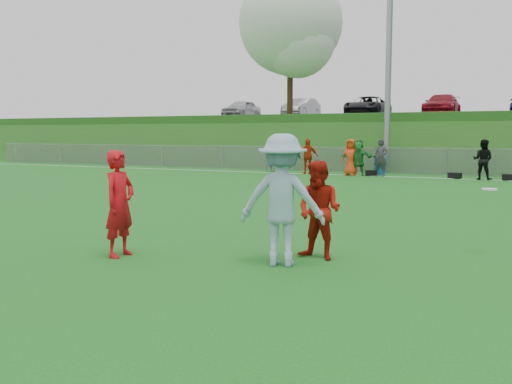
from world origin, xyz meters
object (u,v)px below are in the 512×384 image
Objects in this scene: player_red_left at (120,204)px; recycling_bin at (380,166)px; player_red_center at (319,210)px; frisbee at (489,189)px; player_blue at (282,200)px.

player_red_left is 2.10× the size of recycling_bin.
player_red_center is 2.77m from frisbee.
player_red_left is 3.14m from player_red_center.
player_red_center is at bearing -79.00° from recycling_bin.
player_red_left is 5.88m from frisbee.
frisbee is (2.33, 1.48, 0.30)m from player_red_center.
player_blue is 3.41m from frisbee.
frisbee is at bearing -155.56° from player_blue.
player_blue reaches higher than frisbee.
player_red_center reaches higher than frisbee.
player_red_left is at bearing -145.82° from player_red_center.
frisbee is at bearing -63.45° from player_red_left.
player_red_center is (2.90, 1.19, -0.08)m from player_red_left.
player_red_left is at bearing -153.03° from frisbee.
player_red_left is 2.61m from player_blue.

